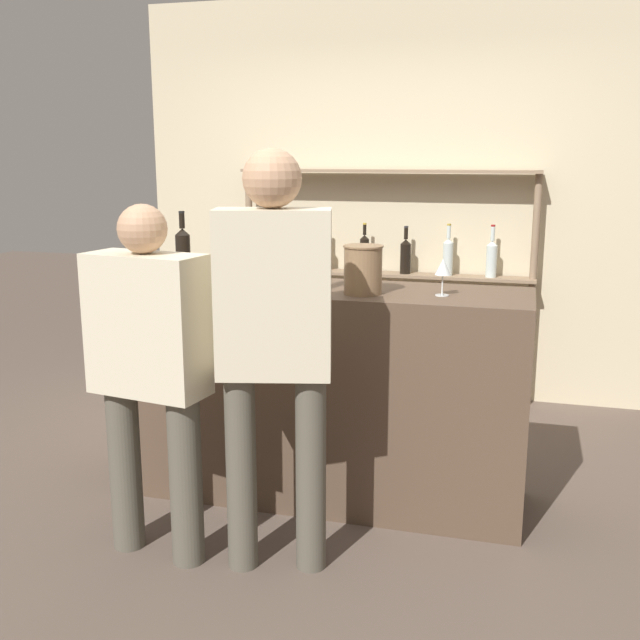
{
  "coord_description": "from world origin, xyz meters",
  "views": [
    {
      "loc": [
        0.97,
        -3.48,
        1.73
      ],
      "look_at": [
        0.0,
        0.0,
        0.92
      ],
      "focal_mm": 42.0,
      "sensor_mm": 36.0,
      "label": 1
    }
  ],
  "objects_px": {
    "wine_glass": "(443,268)",
    "customer_center": "(274,332)",
    "counter_bottle_2": "(323,261)",
    "counter_bottle_0": "(183,251)",
    "counter_bottle_1": "(227,257)",
    "ice_bucket": "(363,270)",
    "customer_left": "(149,362)"
  },
  "relations": [
    {
      "from": "counter_bottle_0",
      "to": "counter_bottle_1",
      "type": "relative_size",
      "value": 1.04
    },
    {
      "from": "counter_bottle_2",
      "to": "wine_glass",
      "type": "height_order",
      "value": "counter_bottle_2"
    },
    {
      "from": "counter_bottle_1",
      "to": "ice_bucket",
      "type": "distance_m",
      "value": 0.73
    },
    {
      "from": "counter_bottle_0",
      "to": "customer_center",
      "type": "distance_m",
      "value": 1.2
    },
    {
      "from": "ice_bucket",
      "to": "customer_center",
      "type": "height_order",
      "value": "customer_center"
    },
    {
      "from": "wine_glass",
      "to": "ice_bucket",
      "type": "relative_size",
      "value": 0.76
    },
    {
      "from": "wine_glass",
      "to": "counter_bottle_2",
      "type": "bearing_deg",
      "value": 177.12
    },
    {
      "from": "ice_bucket",
      "to": "wine_glass",
      "type": "bearing_deg",
      "value": 8.23
    },
    {
      "from": "counter_bottle_2",
      "to": "customer_center",
      "type": "bearing_deg",
      "value": -90.6
    },
    {
      "from": "customer_center",
      "to": "customer_left",
      "type": "distance_m",
      "value": 0.56
    },
    {
      "from": "counter_bottle_0",
      "to": "customer_center",
      "type": "bearing_deg",
      "value": -47.08
    },
    {
      "from": "counter_bottle_2",
      "to": "customer_left",
      "type": "relative_size",
      "value": 0.23
    },
    {
      "from": "counter_bottle_1",
      "to": "ice_bucket",
      "type": "xyz_separation_m",
      "value": [
        0.72,
        -0.1,
        -0.02
      ]
    },
    {
      "from": "customer_left",
      "to": "counter_bottle_1",
      "type": "bearing_deg",
      "value": 5.6
    },
    {
      "from": "counter_bottle_1",
      "to": "customer_left",
      "type": "distance_m",
      "value": 0.84
    },
    {
      "from": "counter_bottle_1",
      "to": "customer_left",
      "type": "relative_size",
      "value": 0.22
    },
    {
      "from": "counter_bottle_1",
      "to": "counter_bottle_0",
      "type": "bearing_deg",
      "value": 154.85
    },
    {
      "from": "counter_bottle_2",
      "to": "wine_glass",
      "type": "bearing_deg",
      "value": -2.88
    },
    {
      "from": "ice_bucket",
      "to": "counter_bottle_1",
      "type": "bearing_deg",
      "value": 172.19
    },
    {
      "from": "counter_bottle_0",
      "to": "counter_bottle_2",
      "type": "bearing_deg",
      "value": -11.39
    },
    {
      "from": "counter_bottle_0",
      "to": "counter_bottle_1",
      "type": "distance_m",
      "value": 0.35
    },
    {
      "from": "counter_bottle_0",
      "to": "customer_left",
      "type": "bearing_deg",
      "value": -73.59
    },
    {
      "from": "counter_bottle_1",
      "to": "wine_glass",
      "type": "bearing_deg",
      "value": -2.44
    },
    {
      "from": "counter_bottle_2",
      "to": "customer_left",
      "type": "bearing_deg",
      "value": -126.28
    },
    {
      "from": "counter_bottle_1",
      "to": "wine_glass",
      "type": "relative_size",
      "value": 1.93
    },
    {
      "from": "ice_bucket",
      "to": "counter_bottle_0",
      "type": "bearing_deg",
      "value": 166.61
    },
    {
      "from": "counter_bottle_1",
      "to": "customer_center",
      "type": "relative_size",
      "value": 0.19
    },
    {
      "from": "customer_left",
      "to": "counter_bottle_0",
      "type": "bearing_deg",
      "value": 25.46
    },
    {
      "from": "wine_glass",
      "to": "customer_center",
      "type": "height_order",
      "value": "customer_center"
    },
    {
      "from": "counter_bottle_2",
      "to": "ice_bucket",
      "type": "height_order",
      "value": "counter_bottle_2"
    },
    {
      "from": "counter_bottle_0",
      "to": "counter_bottle_2",
      "type": "relative_size",
      "value": 0.99
    },
    {
      "from": "counter_bottle_1",
      "to": "counter_bottle_2",
      "type": "relative_size",
      "value": 0.96
    }
  ]
}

